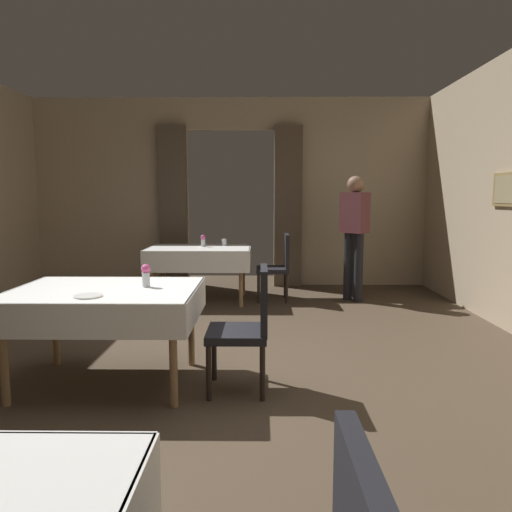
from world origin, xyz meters
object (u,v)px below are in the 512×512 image
Objects in this scene: dining_table_far at (200,254)px; flower_vase_far at (203,240)px; chair_mid_right at (248,323)px; person_waiter_by_doorway at (354,227)px; person_diner_standing_aside at (356,226)px; chair_far_right at (278,264)px; dining_table_mid at (106,299)px; plate_mid_b at (88,296)px; flower_vase_mid at (146,275)px; glass_far_b at (224,242)px.

dining_table_far is 8.47× the size of flower_vase_far.
dining_table_far is at bearing 103.81° from chair_mid_right.
person_waiter_by_doorway is 0.35m from person_diner_standing_aside.
chair_mid_right reaches higher than flower_vase_far.
flower_vase_far is (-1.05, 0.06, 0.32)m from chair_far_right.
chair_far_right is at bearing -163.52° from person_diner_standing_aside.
dining_table_far is at bearing -170.75° from person_diner_standing_aside.
chair_mid_right reaches higher than dining_table_far.
person_waiter_by_doorway is 1.00× the size of person_diner_standing_aside.
plate_mid_b is at bearing -94.00° from dining_table_mid.
plate_mid_b reaches higher than dining_table_far.
flower_vase_mid is at bearing -90.76° from dining_table_far.
chair_mid_right reaches higher than flower_vase_mid.
dining_table_mid is 8.46× the size of flower_vase_far.
dining_table_mid is at bearing -115.54° from chair_far_right.
chair_mid_right is 4.72× the size of plate_mid_b.
dining_table_far is 2.16m from person_waiter_by_doorway.
flower_vase_mid is 0.10× the size of person_waiter_by_doorway.
flower_vase_far is at bearing -155.08° from glass_far_b.
chair_far_right reaches higher than flower_vase_mid.
chair_mid_right reaches higher than dining_table_mid.
person_waiter_by_doorway is at bearing -6.25° from glass_far_b.
person_waiter_by_doorway is at bearing 0.57° from dining_table_far.
chair_mid_right is 1.15m from plate_mid_b.
chair_far_right is 5.25× the size of flower_vase_mid.
person_waiter_by_doorway is at bearing 53.30° from flower_vase_mid.
person_diner_standing_aside is (1.46, 3.42, 0.51)m from chair_mid_right.
chair_mid_right is at bearing -82.51° from glass_far_b.
dining_table_mid is at bearing -167.87° from flower_vase_mid.
dining_table_mid is 7.93× the size of flower_vase_mid.
dining_table_mid is 1.10m from chair_mid_right.
plate_mid_b is at bearing -96.72° from flower_vase_far.
flower_vase_mid is 3.95m from person_diner_standing_aside.
plate_mid_b is at bearing -170.29° from chair_mid_right.
chair_far_right is (1.09, 0.03, -0.14)m from dining_table_far.
chair_far_right is 4.72× the size of plate_mid_b.
person_diner_standing_aside reaches higher than flower_vase_mid.
dining_table_mid is 14.24× the size of glass_far_b.
flower_vase_mid is 0.49m from plate_mid_b.
chair_mid_right is (0.75, -3.06, -0.14)m from dining_table_far.
person_waiter_by_doorway is (1.80, -0.20, 0.22)m from glass_far_b.
flower_vase_mid is at bearing 49.26° from plate_mid_b.
dining_table_far is (0.33, 2.95, -0.01)m from dining_table_mid.
plate_mid_b is (-1.44, -3.28, 0.24)m from chair_far_right.
person_waiter_by_doorway reaches higher than chair_mid_right.
flower_vase_mid reaches higher than glass_far_b.
dining_table_far is 3.16m from chair_mid_right.
person_waiter_by_doorway is (2.48, 3.27, 0.27)m from plate_mid_b.
flower_vase_mid reaches higher than flower_vase_far.
chair_mid_right is at bearing -77.22° from flower_vase_far.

